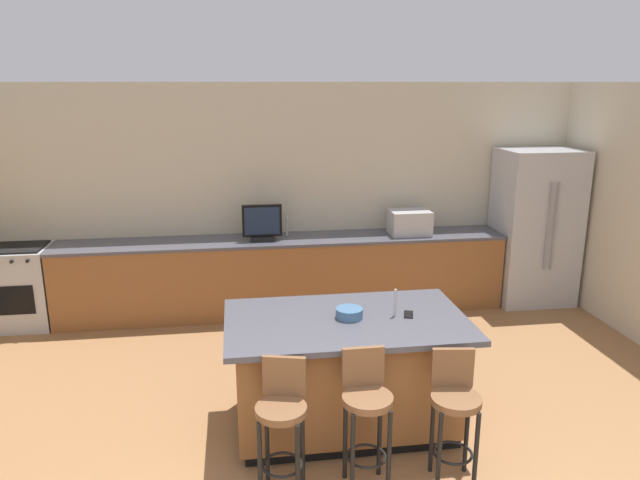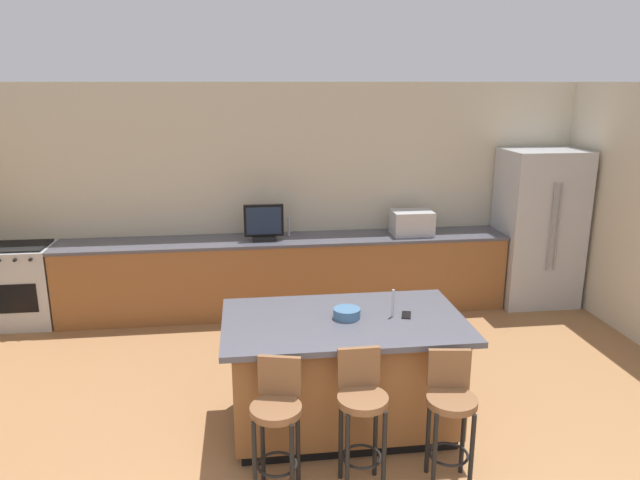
% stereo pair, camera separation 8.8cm
% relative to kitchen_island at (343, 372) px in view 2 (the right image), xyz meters
% --- Properties ---
extents(wall_back, '(7.57, 0.12, 2.70)m').
position_rel_kitchen_island_xyz_m(wall_back, '(-0.16, 2.92, 0.87)').
color(wall_back, beige).
rests_on(wall_back, ground_plane).
extents(counter_back, '(5.28, 0.62, 0.91)m').
position_rel_kitchen_island_xyz_m(counter_back, '(-0.27, 2.54, -0.02)').
color(counter_back, brown).
rests_on(counter_back, ground_plane).
extents(kitchen_island, '(1.87, 1.11, 0.93)m').
position_rel_kitchen_island_xyz_m(kitchen_island, '(0.00, 0.00, 0.00)').
color(kitchen_island, black).
rests_on(kitchen_island, ground_plane).
extents(refrigerator, '(0.93, 0.75, 1.91)m').
position_rel_kitchen_island_xyz_m(refrigerator, '(2.85, 2.48, 0.48)').
color(refrigerator, '#B7BABF').
rests_on(refrigerator, ground_plane).
extents(range_oven, '(0.72, 0.63, 0.93)m').
position_rel_kitchen_island_xyz_m(range_oven, '(-3.27, 2.54, -0.01)').
color(range_oven, '#B7BABF').
rests_on(range_oven, ground_plane).
extents(microwave, '(0.48, 0.36, 0.29)m').
position_rel_kitchen_island_xyz_m(microwave, '(1.26, 2.54, 0.58)').
color(microwave, '#B7BABF').
rests_on(microwave, counter_back).
extents(tv_monitor, '(0.46, 0.16, 0.43)m').
position_rel_kitchen_island_xyz_m(tv_monitor, '(-0.52, 2.49, 0.63)').
color(tv_monitor, black).
rests_on(tv_monitor, counter_back).
extents(sink_faucet_back, '(0.02, 0.02, 0.24)m').
position_rel_kitchen_island_xyz_m(sink_faucet_back, '(-0.22, 2.64, 0.56)').
color(sink_faucet_back, '#B2B2B7').
rests_on(sink_faucet_back, counter_back).
extents(sink_faucet_island, '(0.02, 0.02, 0.22)m').
position_rel_kitchen_island_xyz_m(sink_faucet_island, '(0.38, 0.00, 0.56)').
color(sink_faucet_island, '#B2B2B7').
rests_on(sink_faucet_island, kitchen_island).
extents(bar_stool_left, '(0.35, 0.37, 0.95)m').
position_rel_kitchen_island_xyz_m(bar_stool_left, '(-0.56, -0.73, 0.09)').
color(bar_stool_left, brown).
rests_on(bar_stool_left, ground_plane).
extents(bar_stool_center, '(0.34, 0.34, 0.98)m').
position_rel_kitchen_island_xyz_m(bar_stool_center, '(-0.00, -0.73, 0.11)').
color(bar_stool_center, brown).
rests_on(bar_stool_center, ground_plane).
extents(bar_stool_right, '(0.34, 0.36, 0.94)m').
position_rel_kitchen_island_xyz_m(bar_stool_right, '(0.60, -0.76, 0.08)').
color(bar_stool_right, brown).
rests_on(bar_stool_right, ground_plane).
extents(fruit_bowl, '(0.21, 0.21, 0.08)m').
position_rel_kitchen_island_xyz_m(fruit_bowl, '(0.03, 0.01, 0.49)').
color(fruit_bowl, '#3F668C').
rests_on(fruit_bowl, kitchen_island).
extents(cell_phone, '(0.11, 0.16, 0.01)m').
position_rel_kitchen_island_xyz_m(cell_phone, '(0.50, 0.00, 0.46)').
color(cell_phone, black).
rests_on(cell_phone, kitchen_island).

